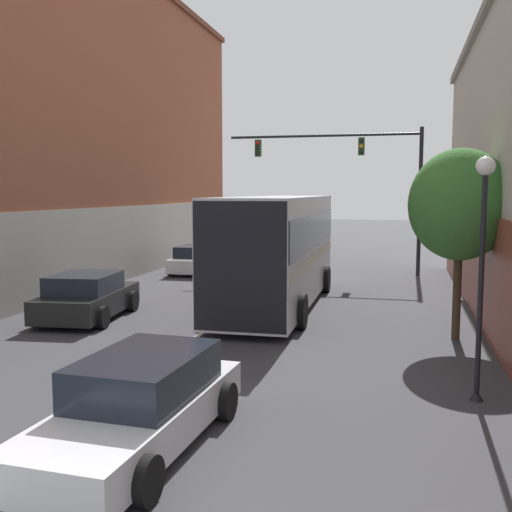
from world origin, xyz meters
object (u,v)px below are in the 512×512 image
bus (278,246)px  parked_car_left_near (87,297)px  street_lamp (482,254)px  street_tree_near (460,205)px  traffic_signal_gantry (361,168)px  parked_car_left_mid (197,260)px  hatchback_foreground (140,404)px

bus → parked_car_left_near: bus is taller
street_lamp → street_tree_near: 4.82m
street_lamp → traffic_signal_gantry: bearing=101.1°
parked_car_left_near → street_tree_near: size_ratio=0.86×
bus → parked_car_left_mid: bearing=35.8°
parked_car_left_mid → street_lamp: (10.77, -15.24, 2.09)m
parked_car_left_near → traffic_signal_gantry: 14.75m
bus → street_lamp: bearing=-146.8°
hatchback_foreground → street_lamp: street_lamp is taller
bus → parked_car_left_mid: 9.11m
bus → parked_car_left_near: bearing=121.8°
bus → parked_car_left_mid: size_ratio=2.67×
parked_car_left_mid → traffic_signal_gantry: bearing=-78.0°
street_lamp → street_tree_near: bearing=89.8°
parked_car_left_mid → traffic_signal_gantry: size_ratio=0.43×
parked_car_left_near → street_lamp: size_ratio=0.95×
traffic_signal_gantry → street_tree_near: (3.32, -12.07, -1.41)m
parked_car_left_mid → street_lamp: street_lamp is taller
parked_car_left_near → parked_car_left_mid: bearing=-5.0°
street_lamp → parked_car_left_near: bearing=156.0°
street_tree_near → bus: bearing=148.9°
parked_car_left_mid → street_tree_near: street_tree_near is taller
bus → street_lamp: size_ratio=2.30×
street_tree_near → parked_car_left_mid: bearing=135.8°
hatchback_foreground → traffic_signal_gantry: size_ratio=0.53×
hatchback_foreground → traffic_signal_gantry: bearing=-2.3°
parked_car_left_mid → hatchback_foreground: bearing=-163.2°
bus → hatchback_foreground: bus is taller
bus → street_tree_near: 6.49m
parked_car_left_mid → street_tree_near: bearing=-134.2°
traffic_signal_gantry → street_tree_near: bearing=-74.6°
street_tree_near → parked_car_left_near: bearing=-179.8°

